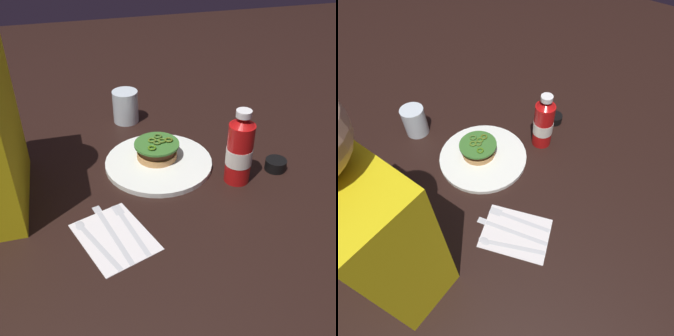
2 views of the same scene
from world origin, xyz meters
The scene contains 10 objects.
ground_plane centered at (0.00, 0.00, 0.00)m, with size 3.00×3.00×0.00m, color black.
dinner_plate centered at (-0.03, 0.09, 0.01)m, with size 0.29×0.29×0.01m, color white.
burger_sandwich centered at (-0.01, 0.09, 0.04)m, with size 0.12×0.12×0.05m.
ketchup_bottle centered at (-0.15, -0.09, 0.09)m, with size 0.07×0.07×0.20m.
water_glass centered at (0.25, 0.13, 0.05)m, with size 0.08×0.08×0.10m, color silver.
condiment_cup centered at (-0.13, -0.22, 0.02)m, with size 0.06×0.06×0.03m, color black.
napkin centered at (-0.28, 0.25, 0.00)m, with size 0.19×0.14×0.00m, color silver.
fork_utensil centered at (-0.25, 0.21, 0.00)m, with size 0.18×0.06×0.00m.
butter_knife centered at (-0.25, 0.26, 0.00)m, with size 0.21×0.07×0.00m.
spoon_utensil centered at (-0.27, 0.30, 0.00)m, with size 0.18×0.09×0.00m.
Camera 1 is at (-0.93, 0.30, 0.64)m, focal length 43.36 mm.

